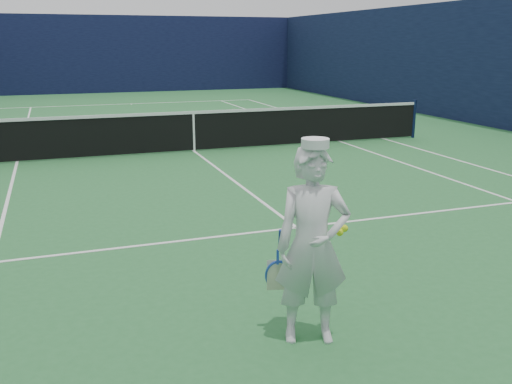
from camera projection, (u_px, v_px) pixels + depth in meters
ground at (194, 151)px, 14.23m from camera, size 80.00×80.00×0.00m
court_markings at (194, 151)px, 14.23m from camera, size 11.03×23.83×0.01m
windscreen_fence at (192, 70)px, 13.72m from camera, size 20.12×36.12×4.00m
tennis_net at (194, 129)px, 14.09m from camera, size 12.88×0.09×1.07m
tennis_player at (312, 245)px, 5.05m from camera, size 0.76×0.66×1.87m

